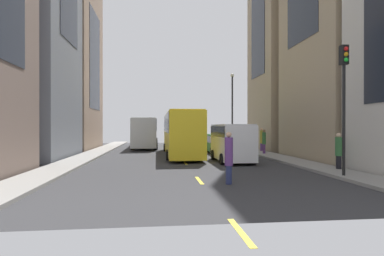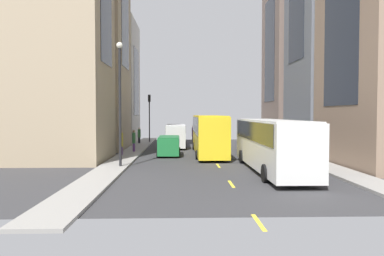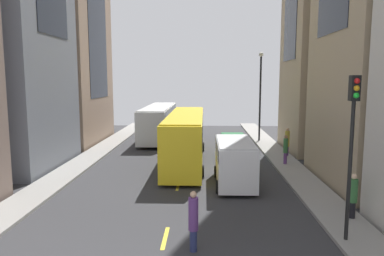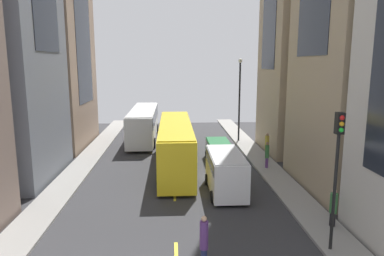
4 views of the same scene
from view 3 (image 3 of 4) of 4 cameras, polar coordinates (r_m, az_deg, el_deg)
name	(u,v)px [view 3 (image 3 of 4)]	position (r m, az deg, el deg)	size (l,w,h in m)	color
ground_plane	(185,159)	(27.90, -1.15, -4.91)	(40.76, 40.76, 0.00)	#333335
sidewalk_west	(90,157)	(29.22, -15.79, -4.47)	(2.02, 44.00, 0.15)	gray
sidewalk_east	(282,159)	(28.46, 13.88, -4.73)	(2.02, 44.00, 0.15)	gray
lane_stripe_1	(165,238)	(14.59, -4.23, -16.86)	(0.16, 2.00, 0.01)	yellow
lane_stripe_2	(178,185)	(21.13, -2.18, -9.00)	(0.16, 2.00, 0.01)	yellow
lane_stripe_3	(185,159)	(27.90, -1.16, -4.89)	(0.16, 2.00, 0.01)	yellow
lane_stripe_4	(189,143)	(34.76, -0.54, -2.40)	(0.16, 2.00, 0.01)	yellow
lane_stripe_5	(191,133)	(41.67, -0.12, -0.73)	(0.16, 2.00, 0.01)	yellow
lane_stripe_6	(193,125)	(48.60, 0.17, 0.47)	(0.16, 2.00, 0.01)	yellow
building_west_2	(63,41)	(37.32, -19.61, 12.69)	(6.74, 10.25, 19.26)	#937760
city_bus_white	(159,119)	(37.35, -5.24, 1.37)	(2.81, 12.70, 3.35)	silver
streetcar_yellow	(186,134)	(26.55, -0.98, -0.88)	(2.70, 13.50, 3.59)	yellow
delivery_van_white	(235,159)	(21.04, 6.74, -4.88)	(2.25, 5.20, 2.58)	white
car_green_0	(234,145)	(28.17, 6.58, -2.72)	(2.02, 4.30, 1.73)	#1E7238
pedestrian_walking_far	(287,141)	(29.21, 14.72, -2.00)	(0.36, 0.36, 2.17)	#593372
pedestrian_crossing_mid	(286,148)	(26.33, 14.48, -3.11)	(0.31, 0.31, 2.05)	#593372
pedestrian_waiting_curb	(193,220)	(13.13, 0.21, -14.21)	(0.35, 0.35, 2.20)	navy
pedestrian_crossing_near	(353,195)	(17.16, 23.95, -9.59)	(0.37, 0.37, 1.93)	black
traffic_light_near_corner	(352,128)	(14.12, 23.90, 0.03)	(0.32, 0.44, 6.05)	black
streetlamp_near	(260,88)	(35.62, 10.69, 6.16)	(0.44, 0.44, 8.48)	black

